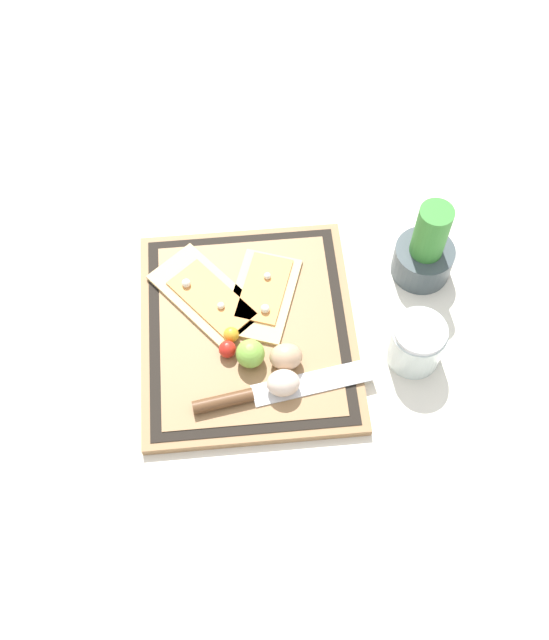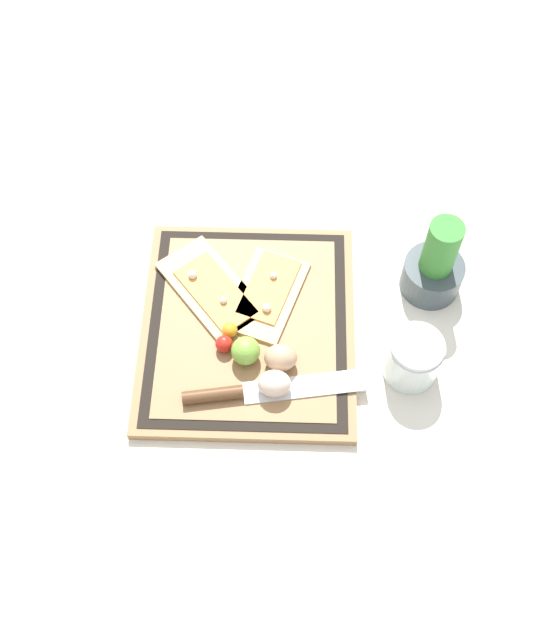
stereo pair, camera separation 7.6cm
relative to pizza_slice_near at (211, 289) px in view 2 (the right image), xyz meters
name	(u,v)px [view 2 (the right image)]	position (x,y,z in m)	size (l,w,h in m)	color
ground_plane	(248,330)	(0.07, 0.07, -0.03)	(6.00, 6.00, 0.00)	silver
cutting_board	(248,327)	(0.07, 0.07, -0.02)	(0.42, 0.37, 0.02)	#997047
pizza_slice_near	(211,289)	(0.00, 0.00, 0.00)	(0.22, 0.21, 0.02)	#DBBC7F
pizza_slice_far	(267,293)	(0.01, 0.10, 0.00)	(0.20, 0.16, 0.02)	#DBBC7F
knife	(245,392)	(0.20, 0.07, 0.00)	(0.08, 0.31, 0.02)	silver
egg_brown	(281,358)	(0.14, 0.13, 0.02)	(0.05, 0.06, 0.05)	tan
egg_pink	(274,383)	(0.19, 0.12, 0.02)	(0.05, 0.06, 0.05)	beige
lime	(244,351)	(0.13, 0.07, 0.02)	(0.05, 0.05, 0.05)	#7FB742
cherry_tomato_red	(224,344)	(0.12, 0.03, 0.01)	(0.03, 0.03, 0.03)	red
cherry_tomato_yellow	(230,330)	(0.09, 0.04, 0.01)	(0.03, 0.03, 0.03)	gold
herb_pot	(435,267)	(-0.03, 0.39, 0.03)	(0.11, 0.11, 0.18)	#3D474C
sauce_jar	(413,360)	(0.14, 0.35, 0.01)	(0.09, 0.09, 0.09)	silver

